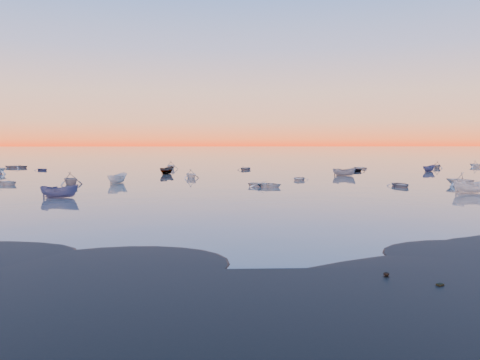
{
  "coord_description": "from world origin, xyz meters",
  "views": [
    {
      "loc": [
        0.31,
        -23.53,
        5.82
      ],
      "look_at": [
        2.28,
        28.0,
        1.4
      ],
      "focal_mm": 35.0,
      "sensor_mm": 36.0,
      "label": 1
    }
  ],
  "objects": [
    {
      "name": "boat_near_left",
      "position": [
        -28.08,
        38.36,
        0.0
      ],
      "size": [
        3.43,
        4.5,
        1.04
      ],
      "primitive_type": "imported",
      "rotation": [
        0.0,
        0.0,
        1.1
      ],
      "color": "silver",
      "rests_on": "ground"
    },
    {
      "name": "mud_lobes",
      "position": [
        0.0,
        -1.0,
        0.01
      ],
      "size": [
        140.0,
        6.0,
        0.07
      ],
      "primitive_type": null,
      "color": "black",
      "rests_on": "ground"
    },
    {
      "name": "ground",
      "position": [
        0.0,
        100.0,
        0.0
      ],
      "size": [
        600.0,
        600.0,
        0.0
      ],
      "primitive_type": "plane",
      "color": "#615951",
      "rests_on": "ground"
    },
    {
      "name": "boat_near_right",
      "position": [
        30.44,
        34.27,
        0.0
      ],
      "size": [
        4.1,
        3.6,
        1.33
      ],
      "primitive_type": "imported",
      "rotation": [
        0.0,
        0.0,
        3.75
      ],
      "color": "silver",
      "rests_on": "ground"
    },
    {
      "name": "boat_near_center",
      "position": [
        -16.12,
        24.0,
        0.0
      ],
      "size": [
        1.77,
        3.88,
        1.32
      ],
      "primitive_type": "imported",
      "rotation": [
        0.0,
        0.0,
        1.61
      ],
      "color": "#3E4A77",
      "rests_on": "ground"
    },
    {
      "name": "moored_fleet",
      "position": [
        0.0,
        53.0,
        0.0
      ],
      "size": [
        124.0,
        58.0,
        1.2
      ],
      "primitive_type": null,
      "color": "silver",
      "rests_on": "ground"
    }
  ]
}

